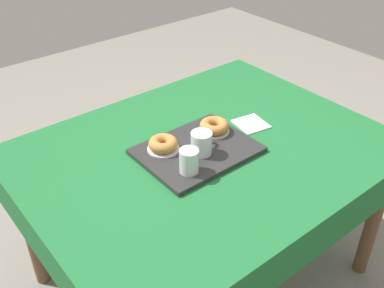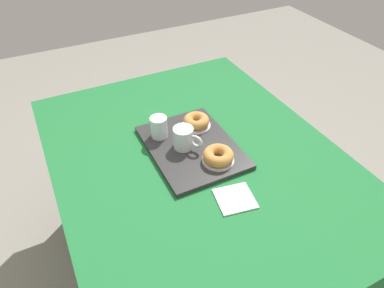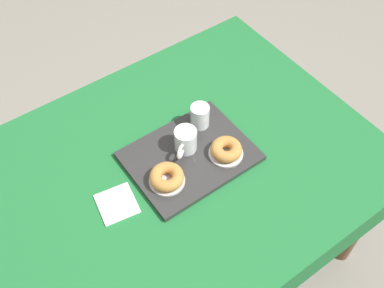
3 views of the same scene
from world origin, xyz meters
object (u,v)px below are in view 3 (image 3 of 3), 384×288
Objects in this scene: tea_mug_left at (185,141)px; donut_plate_left at (226,153)px; serving_tray at (189,155)px; sugar_donut_left at (226,149)px; water_glass_near at (200,117)px; donut_plate_right at (167,181)px; paper_napkin at (117,204)px; dining_table at (180,177)px; sugar_donut_right at (167,177)px.

donut_plate_left is (-0.10, 0.11, -0.04)m from tea_mug_left.
serving_tray is 0.14m from sugar_donut_left.
water_glass_near is 0.73× the size of donut_plate_left.
tea_mug_left is 0.16m from donut_plate_right.
serving_tray is at bearing -36.17° from sugar_donut_left.
paper_napkin is (0.31, 0.02, -0.01)m from serving_tray.
donut_plate_left is (-0.11, 0.08, 0.01)m from serving_tray.
tea_mug_left is 0.15m from donut_plate_left.
sugar_donut_left reaches higher than donut_plate_left.
serving_tray reaches higher than dining_table.
serving_tray is at bearing -176.61° from paper_napkin.
dining_table is 0.20m from donut_plate_left.
donut_plate_left reaches higher than paper_napkin.
donut_plate_right is at bearing 21.67° from serving_tray.
water_glass_near is 0.70× the size of paper_napkin.
water_glass_near is at bearing -92.72° from donut_plate_left.
tea_mug_left is at bearing -171.39° from paper_napkin.
dining_table is 11.33× the size of donut_plate_left.
tea_mug_left reaches higher than sugar_donut_right.
tea_mug_left reaches higher than paper_napkin.
donut_plate_left is at bearing -90.00° from sugar_donut_left.
tea_mug_left is (-0.05, -0.03, 0.15)m from dining_table.
dining_table is 0.22m from sugar_donut_left.
sugar_donut_left is at bearing 173.75° from sugar_donut_right.
tea_mug_left is 0.33m from paper_napkin.
paper_napkin is at bearing -8.07° from sugar_donut_left.
paper_napkin is (0.32, 0.05, -0.06)m from tea_mug_left.
dining_table is 0.28m from paper_napkin.
sugar_donut_left reaches higher than serving_tray.
water_glass_near reaches higher than paper_napkin.
serving_tray is 0.14m from donut_plate_right.
sugar_donut_right is (0.24, -0.03, -0.00)m from sugar_donut_left.
paper_napkin is (0.18, -0.03, -0.02)m from donut_plate_right.
tea_mug_left is 1.23× the size of water_glass_near.
donut_plate_left is at bearing 173.75° from donut_plate_right.
dining_table is 0.17m from sugar_donut_right.
dining_table is 0.16m from tea_mug_left.
sugar_donut_left is (-0.15, 0.07, 0.13)m from dining_table.
serving_tray is at bearing 80.52° from tea_mug_left.
serving_tray is 0.31m from paper_napkin.
tea_mug_left reaches higher than serving_tray.
sugar_donut_left is at bearing 153.89° from dining_table.
sugar_donut_left is 0.90× the size of donut_plate_right.
sugar_donut_right is (0.13, 0.05, 0.04)m from serving_tray.
paper_napkin is (0.18, -0.03, -0.04)m from sugar_donut_right.
sugar_donut_left is at bearing 90.00° from donut_plate_left.
donut_plate_left is at bearing 143.83° from serving_tray.
water_glass_near is (-0.16, -0.09, 0.15)m from dining_table.
tea_mug_left reaches higher than dining_table.
sugar_donut_right is at bearing 21.67° from serving_tray.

